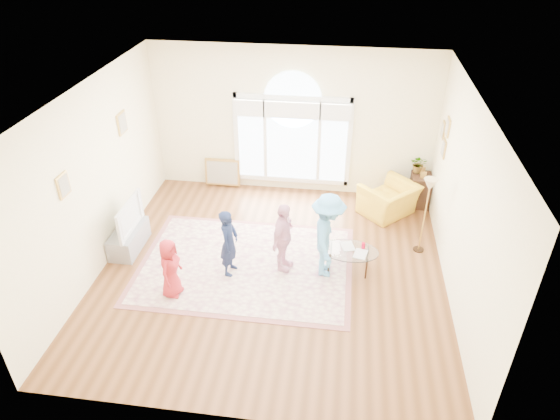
# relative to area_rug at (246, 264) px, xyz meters

# --- Properties ---
(ground) EXTENTS (6.00, 6.00, 0.00)m
(ground) POSITION_rel_area_rug_xyz_m (0.49, -0.08, -0.01)
(ground) COLOR #573217
(ground) RESTS_ON ground
(room_shell) EXTENTS (6.00, 6.00, 6.00)m
(room_shell) POSITION_rel_area_rug_xyz_m (0.50, 2.75, 1.56)
(room_shell) COLOR #FFF3C5
(room_shell) RESTS_ON ground
(area_rug) EXTENTS (3.60, 2.60, 0.02)m
(area_rug) POSITION_rel_area_rug_xyz_m (0.00, 0.00, 0.00)
(area_rug) COLOR beige
(area_rug) RESTS_ON ground
(rug_border) EXTENTS (3.80, 2.80, 0.01)m
(rug_border) POSITION_rel_area_rug_xyz_m (0.00, 0.00, -0.00)
(rug_border) COLOR #9A5958
(rug_border) RESTS_ON ground
(tv_console) EXTENTS (0.45, 1.00, 0.42)m
(tv_console) POSITION_rel_area_rug_xyz_m (-2.26, 0.22, 0.20)
(tv_console) COLOR gray
(tv_console) RESTS_ON ground
(television) EXTENTS (0.17, 1.04, 0.60)m
(television) POSITION_rel_area_rug_xyz_m (-2.25, 0.22, 0.71)
(television) COLOR black
(television) RESTS_ON tv_console
(coffee_table) EXTENTS (1.06, 0.72, 0.54)m
(coffee_table) POSITION_rel_area_rug_xyz_m (1.82, 0.13, 0.39)
(coffee_table) COLOR silver
(coffee_table) RESTS_ON ground
(armchair) EXTENTS (1.38, 1.38, 0.68)m
(armchair) POSITION_rel_area_rug_xyz_m (2.60, 2.12, 0.33)
(armchair) COLOR gold
(armchair) RESTS_ON ground
(side_cabinet) EXTENTS (0.40, 0.50, 0.70)m
(side_cabinet) POSITION_rel_area_rug_xyz_m (3.27, 2.58, 0.34)
(side_cabinet) COLOR black
(side_cabinet) RESTS_ON ground
(floor_lamp) EXTENTS (0.30, 0.30, 1.51)m
(floor_lamp) POSITION_rel_area_rug_xyz_m (3.13, 0.89, 1.27)
(floor_lamp) COLOR black
(floor_lamp) RESTS_ON ground
(plant_pedestal) EXTENTS (0.20, 0.20, 0.70)m
(plant_pedestal) POSITION_rel_area_rug_xyz_m (3.19, 2.73, 0.34)
(plant_pedestal) COLOR white
(plant_pedestal) RESTS_ON ground
(potted_plant) EXTENTS (0.38, 0.34, 0.38)m
(potted_plant) POSITION_rel_area_rug_xyz_m (3.19, 2.73, 0.88)
(potted_plant) COLOR #33722D
(potted_plant) RESTS_ON plant_pedestal
(leaning_picture) EXTENTS (0.80, 0.14, 0.62)m
(leaning_picture) POSITION_rel_area_rug_xyz_m (-1.08, 2.82, -0.01)
(leaning_picture) COLOR tan
(leaning_picture) RESTS_ON ground
(child_red) EXTENTS (0.39, 0.55, 1.05)m
(child_red) POSITION_rel_area_rug_xyz_m (-1.04, -0.92, 0.54)
(child_red) COLOR #B3232C
(child_red) RESTS_ON area_rug
(child_navy) EXTENTS (0.35, 0.49, 1.24)m
(child_navy) POSITION_rel_area_rug_xyz_m (-0.22, -0.24, 0.63)
(child_navy) COLOR #141E3E
(child_navy) RESTS_ON area_rug
(child_pink) EXTENTS (0.51, 0.82, 1.30)m
(child_pink) POSITION_rel_area_rug_xyz_m (0.68, -0.01, 0.66)
(child_pink) COLOR #F0A7C4
(child_pink) RESTS_ON area_rug
(child_blue) EXTENTS (0.62, 1.03, 1.55)m
(child_blue) POSITION_rel_area_rug_xyz_m (1.44, -0.02, 0.78)
(child_blue) COLOR #55A1DB
(child_blue) RESTS_ON area_rug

